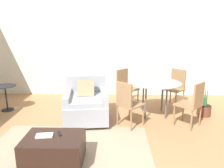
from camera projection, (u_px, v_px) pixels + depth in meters
wall_back at (103, 47)px, 6.05m from camera, size 12.00×0.06×2.75m
area_rug at (70, 147)px, 3.53m from camera, size 2.58×1.54×0.01m
armchair at (86, 104)px, 4.48m from camera, size 0.96×1.02×0.88m
ottoman at (54, 149)px, 3.07m from camera, size 0.82×0.60×0.41m
book_stack at (44, 136)px, 3.04m from camera, size 0.24×0.15×0.03m
tv_remote_primary at (60, 134)px, 3.12m from camera, size 0.10×0.15×0.01m
side_table at (6, 93)px, 5.03m from camera, size 0.49×0.49×0.60m
dining_table at (155, 86)px, 4.71m from camera, size 1.11×1.11×0.75m
dining_chair_near_left at (128, 101)px, 4.16m from camera, size 0.59×0.59×0.90m
dining_chair_near_right at (193, 102)px, 4.14m from camera, size 0.59×0.59×0.90m
dining_chair_far_left at (125, 85)px, 5.36m from camera, size 0.59×0.59×0.90m
dining_chair_far_right at (176, 85)px, 5.34m from camera, size 0.59×0.59×0.90m
potted_plant_small at (204, 109)px, 4.80m from camera, size 0.29×0.29×0.68m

